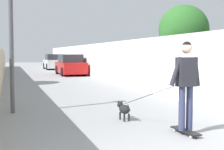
% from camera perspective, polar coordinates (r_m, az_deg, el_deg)
% --- Properties ---
extents(ground_plane, '(80.00, 80.00, 0.00)m').
position_cam_1_polar(ground_plane, '(17.68, -10.30, -1.27)').
color(ground_plane, gray).
extents(fence_right, '(48.00, 0.30, 2.25)m').
position_cam_1_polar(fence_right, '(16.41, 1.20, 2.32)').
color(fence_right, white).
rests_on(fence_right, ground).
extents(tree_right_far, '(2.01, 2.01, 3.57)m').
position_cam_1_polar(tree_right_far, '(12.88, 13.12, 8.06)').
color(tree_right_far, brown).
rests_on(tree_right_far, ground).
extents(lamp_post, '(0.36, 0.36, 3.89)m').
position_cam_1_polar(lamp_post, '(8.75, -18.28, 10.94)').
color(lamp_post, '#4C4C51').
rests_on(lamp_post, ground).
extents(skateboard, '(0.81, 0.24, 0.08)m').
position_cam_1_polar(skateboard, '(6.41, 13.43, -10.04)').
color(skateboard, black).
rests_on(skateboard, ground).
extents(person_skateboarder, '(0.24, 0.71, 1.76)m').
position_cam_1_polar(person_skateboarder, '(6.24, 13.59, -0.60)').
color(person_skateboarder, '#333859').
rests_on(person_skateboarder, skateboard).
extents(dog, '(1.93, 0.82, 1.06)m').
position_cam_1_polar(dog, '(7.48, 2.25, -6.28)').
color(dog, black).
rests_on(dog, ground).
extents(car_near, '(4.19, 1.80, 1.54)m').
position_cam_1_polar(car_near, '(23.27, -7.72, 1.78)').
color(car_near, '#B71414').
rests_on(car_near, ground).
extents(car_far, '(4.25, 1.80, 1.54)m').
position_cam_1_polar(car_far, '(32.03, -10.76, 2.35)').
color(car_far, silver).
rests_on(car_far, ground).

